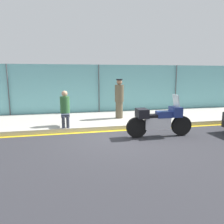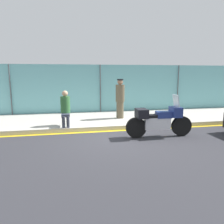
% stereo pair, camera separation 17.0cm
% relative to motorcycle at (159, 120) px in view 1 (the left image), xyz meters
% --- Properties ---
extents(ground_plane, '(120.00, 120.00, 0.00)m').
position_rel_motorcycle_xyz_m(ground_plane, '(-1.35, 0.19, -0.58)').
color(ground_plane, '#2D2D33').
extents(sidewalk, '(32.29, 3.31, 0.16)m').
position_rel_motorcycle_xyz_m(sidewalk, '(-1.35, 2.79, -0.49)').
color(sidewalk, '#ADA89E').
rests_on(sidewalk, ground_plane).
extents(curb_paint_stripe, '(32.29, 0.18, 0.01)m').
position_rel_motorcycle_xyz_m(curb_paint_stripe, '(-1.35, 1.05, -0.57)').
color(curb_paint_stripe, gold).
rests_on(curb_paint_stripe, ground_plane).
extents(storefront_fence, '(30.67, 0.17, 2.59)m').
position_rel_motorcycle_xyz_m(storefront_fence, '(-1.35, 4.53, 0.72)').
color(storefront_fence, '#6BB2B7').
rests_on(storefront_fence, ground_plane).
extents(motorcycle, '(2.31, 0.56, 1.44)m').
position_rel_motorcycle_xyz_m(motorcycle, '(0.00, 0.00, 0.00)').
color(motorcycle, black).
rests_on(motorcycle, ground_plane).
extents(officer_standing, '(0.39, 0.39, 1.74)m').
position_rel_motorcycle_xyz_m(officer_standing, '(-0.73, 2.60, 0.48)').
color(officer_standing, brown).
rests_on(officer_standing, sidewalk).
extents(person_seated_on_curb, '(0.36, 0.68, 1.34)m').
position_rel_motorcycle_xyz_m(person_seated_on_curb, '(-3.11, 1.61, 0.33)').
color(person_seated_on_curb, '#2D3342').
rests_on(person_seated_on_curb, sidewalk).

